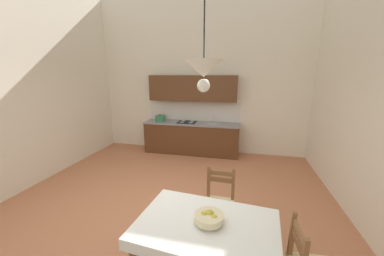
% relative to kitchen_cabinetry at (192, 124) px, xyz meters
% --- Properties ---
extents(ground_plane, '(6.46, 6.94, 0.10)m').
position_rel_kitchen_cabinetry_xyz_m(ground_plane, '(0.20, -2.90, -0.91)').
color(ground_plane, '#B7704C').
extents(wall_back, '(6.46, 0.12, 4.29)m').
position_rel_kitchen_cabinetry_xyz_m(wall_back, '(0.20, 0.33, 1.29)').
color(wall_back, silver).
rests_on(wall_back, ground_plane).
extents(kitchen_cabinetry, '(2.70, 0.63, 2.20)m').
position_rel_kitchen_cabinetry_xyz_m(kitchen_cabinetry, '(0.00, 0.00, 0.00)').
color(kitchen_cabinetry, '#56331C').
rests_on(kitchen_cabinetry, ground_plane).
extents(dining_table, '(1.52, 1.08, 0.75)m').
position_rel_kitchen_cabinetry_xyz_m(dining_table, '(1.08, -3.98, -0.23)').
color(dining_table, brown).
rests_on(dining_table, ground_plane).
extents(dining_chair_kitchen_side, '(0.43, 0.43, 0.93)m').
position_rel_kitchen_cabinetry_xyz_m(dining_chair_kitchen_side, '(1.13, -3.11, -0.41)').
color(dining_chair_kitchen_side, '#D1BC89').
rests_on(dining_chair_kitchen_side, ground_plane).
extents(fruit_bowl, '(0.30, 0.30, 0.12)m').
position_rel_kitchen_cabinetry_xyz_m(fruit_bowl, '(1.10, -3.96, -0.04)').
color(fruit_bowl, beige).
rests_on(fruit_bowl, dining_table).
extents(pendant_lamp, '(0.32, 0.32, 0.81)m').
position_rel_kitchen_cabinetry_xyz_m(pendant_lamp, '(1.05, -4.06, 1.42)').
color(pendant_lamp, black).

